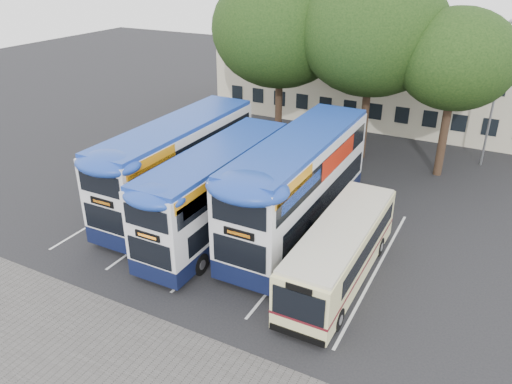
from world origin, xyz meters
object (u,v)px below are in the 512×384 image
Objects in this scene: bus_dd_mid at (218,188)px; bus_dd_right at (300,181)px; tree_right at (457,60)px; tree_left at (280,29)px; lamp_post at (497,88)px; tree_mid at (373,32)px; bus_dd_left at (179,161)px; bus_single at (341,248)px.

bus_dd_right is (3.35, 2.01, 0.29)m from bus_dd_mid.
bus_dd_right is (-4.96, -10.42, -4.38)m from tree_right.
bus_dd_right is at bearing -59.98° from tree_left.
lamp_post is 0.91× the size of tree_right.
tree_mid is 12.33m from bus_dd_right.
bus_dd_mid is at bearing -24.21° from bus_dd_left.
bus_dd_right reaches higher than bus_single.
tree_left is 12.74m from bus_dd_left.
tree_left is at bearing 103.08° from bus_dd_mid.
tree_mid is 15.88m from bus_single.
lamp_post is 14.08m from tree_left.
tree_left is at bearing 176.85° from tree_right.
bus_dd_left is at bearing -136.87° from tree_right.
lamp_post is at bearing 9.40° from tree_left.
lamp_post is at bearing 61.52° from bus_dd_right.
tree_right reaches higher than bus_dd_right.
tree_mid is 14.64m from bus_dd_mid.
tree_right is 16.60m from bus_dd_left.
bus_dd_mid reaches higher than bus_single.
tree_mid is (-7.36, -2.25, 3.08)m from lamp_post.
tree_left is 11.39m from tree_right.
bus_dd_left is 3.68m from bus_dd_mid.
tree_left is 6.24m from tree_mid.
tree_left is 1.05× the size of bus_dd_left.
bus_dd_right is (6.70, 0.50, 0.10)m from bus_dd_left.
tree_mid reaches higher than lamp_post.
tree_right reaches higher than bus_single.
tree_mid is at bearing 60.40° from bus_dd_left.
bus_dd_left is at bearing -91.60° from tree_left.
bus_dd_left is 10.26m from bus_single.
bus_single is (-1.77, -13.39, -5.58)m from tree_right.
tree_left reaches higher than bus_dd_right.
bus_dd_right is at bearing 31.00° from bus_dd_mid.
bus_dd_mid is (-3.21, -13.06, -5.77)m from tree_mid.
lamp_post is at bearing 16.99° from tree_mid.
bus_dd_right reaches higher than bus_dd_mid.
tree_right is at bearing 43.13° from bus_dd_left.
bus_dd_right reaches higher than bus_dd_left.
tree_left is 0.98× the size of tree_mid.
bus_dd_mid is at bearing -123.75° from tree_right.
bus_single is at bearing -55.67° from tree_left.
tree_mid is at bearing 172.99° from tree_right.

